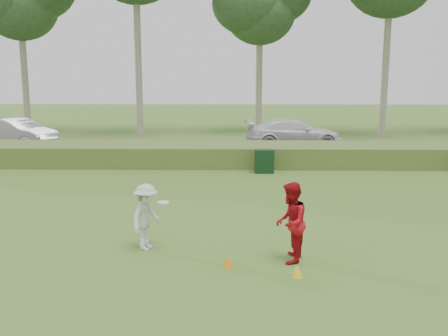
{
  "coord_description": "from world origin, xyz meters",
  "views": [
    {
      "loc": [
        0.28,
        -10.28,
        3.95
      ],
      "look_at": [
        0.0,
        4.0,
        1.3
      ],
      "focal_mm": 40.0,
      "sensor_mm": 36.0,
      "label": 1
    }
  ],
  "objects_px": {
    "player_white": "(146,217)",
    "cone_orange": "(228,261)",
    "cone_yellow": "(297,271)",
    "car_mid": "(17,133)",
    "car_right": "(293,133)",
    "utility_cabinet": "(264,161)",
    "player_red": "(291,222)"
  },
  "relations": [
    {
      "from": "car_mid",
      "to": "car_right",
      "type": "relative_size",
      "value": 0.91
    },
    {
      "from": "car_mid",
      "to": "car_right",
      "type": "height_order",
      "value": "car_mid"
    },
    {
      "from": "cone_yellow",
      "to": "utility_cabinet",
      "type": "relative_size",
      "value": 0.26
    },
    {
      "from": "cone_yellow",
      "to": "car_mid",
      "type": "relative_size",
      "value": 0.05
    },
    {
      "from": "player_red",
      "to": "cone_orange",
      "type": "height_order",
      "value": "player_red"
    },
    {
      "from": "cone_yellow",
      "to": "player_white",
      "type": "bearing_deg",
      "value": 154.27
    },
    {
      "from": "cone_orange",
      "to": "cone_yellow",
      "type": "xyz_separation_m",
      "value": [
        1.39,
        -0.52,
        0.01
      ]
    },
    {
      "from": "cone_yellow",
      "to": "cone_orange",
      "type": "bearing_deg",
      "value": 159.51
    },
    {
      "from": "car_mid",
      "to": "car_right",
      "type": "distance_m",
      "value": 15.29
    },
    {
      "from": "cone_orange",
      "to": "car_mid",
      "type": "distance_m",
      "value": 20.99
    },
    {
      "from": "player_red",
      "to": "player_white",
      "type": "bearing_deg",
      "value": -89.39
    },
    {
      "from": "player_white",
      "to": "cone_orange",
      "type": "xyz_separation_m",
      "value": [
        1.89,
        -1.06,
        -0.65
      ]
    },
    {
      "from": "cone_orange",
      "to": "car_mid",
      "type": "bearing_deg",
      "value": 124.52
    },
    {
      "from": "player_white",
      "to": "car_right",
      "type": "bearing_deg",
      "value": 4.09
    },
    {
      "from": "player_white",
      "to": "player_red",
      "type": "height_order",
      "value": "player_red"
    },
    {
      "from": "player_red",
      "to": "cone_yellow",
      "type": "xyz_separation_m",
      "value": [
        0.06,
        -0.85,
        -0.74
      ]
    },
    {
      "from": "car_mid",
      "to": "utility_cabinet",
      "type": "bearing_deg",
      "value": -94.39
    },
    {
      "from": "player_red",
      "to": "car_right",
      "type": "distance_m",
      "value": 17.35
    },
    {
      "from": "cone_orange",
      "to": "utility_cabinet",
      "type": "distance_m",
      "value": 10.43
    },
    {
      "from": "utility_cabinet",
      "to": "car_right",
      "type": "height_order",
      "value": "car_right"
    },
    {
      "from": "cone_orange",
      "to": "car_right",
      "type": "distance_m",
      "value": 17.9
    },
    {
      "from": "cone_orange",
      "to": "car_mid",
      "type": "height_order",
      "value": "car_mid"
    },
    {
      "from": "utility_cabinet",
      "to": "car_right",
      "type": "bearing_deg",
      "value": 73.28
    },
    {
      "from": "player_white",
      "to": "player_red",
      "type": "bearing_deg",
      "value": -80.84
    },
    {
      "from": "player_white",
      "to": "utility_cabinet",
      "type": "relative_size",
      "value": 1.58
    },
    {
      "from": "player_white",
      "to": "player_red",
      "type": "distance_m",
      "value": 3.3
    },
    {
      "from": "player_white",
      "to": "cone_yellow",
      "type": "height_order",
      "value": "player_white"
    },
    {
      "from": "cone_orange",
      "to": "cone_yellow",
      "type": "relative_size",
      "value": 0.95
    },
    {
      "from": "car_mid",
      "to": "player_white",
      "type": "bearing_deg",
      "value": -125.06
    },
    {
      "from": "cone_yellow",
      "to": "car_right",
      "type": "bearing_deg",
      "value": 83.63
    },
    {
      "from": "player_white",
      "to": "cone_orange",
      "type": "height_order",
      "value": "player_white"
    },
    {
      "from": "player_white",
      "to": "cone_yellow",
      "type": "relative_size",
      "value": 6.07
    }
  ]
}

